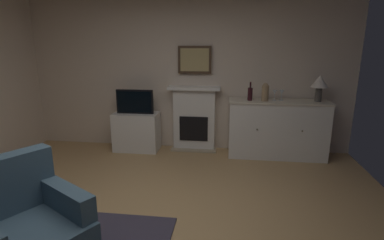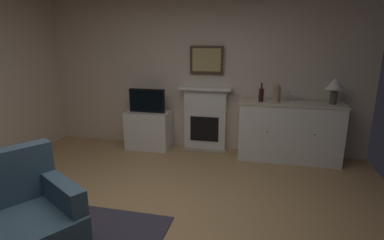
{
  "view_description": "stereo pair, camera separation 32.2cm",
  "coord_description": "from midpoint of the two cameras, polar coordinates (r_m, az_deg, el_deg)",
  "views": [
    {
      "loc": [
        0.74,
        -2.43,
        1.81
      ],
      "look_at": [
        0.35,
        0.66,
        1.0
      ],
      "focal_mm": 28.07,
      "sensor_mm": 36.0,
      "label": 1
    },
    {
      "loc": [
        1.06,
        -2.38,
        1.81
      ],
      "look_at": [
        0.35,
        0.66,
        1.0
      ],
      "focal_mm": 28.07,
      "sensor_mm": 36.0,
      "label": 2
    }
  ],
  "objects": [
    {
      "name": "armchair",
      "position": [
        2.93,
        -26.85,
        -16.32
      ],
      "size": [
        1.08,
        1.07,
        0.92
      ],
      "color": "#3F596B",
      "rests_on": "ground_plane"
    },
    {
      "name": "vase_decorative",
      "position": [
        4.75,
        17.72,
        4.84
      ],
      "size": [
        0.11,
        0.11,
        0.28
      ],
      "color": "#9E7F5B",
      "rests_on": "sideboard_cabinet"
    },
    {
      "name": "table_lamp",
      "position": [
        4.91,
        27.26,
        5.87
      ],
      "size": [
        0.26,
        0.26,
        0.4
      ],
      "color": "#4C4742",
      "rests_on": "sideboard_cabinet"
    },
    {
      "name": "ground_plane",
      "position": [
        3.17,
        -6.42,
        -21.46
      ],
      "size": [
        5.5,
        5.31,
        0.1
      ],
      "primitive_type": "cube",
      "color": "tan",
      "rests_on": "ground"
    },
    {
      "name": "tv_set",
      "position": [
        5.11,
        -6.78,
        3.65
      ],
      "size": [
        0.62,
        0.07,
        0.4
      ],
      "color": "black",
      "rests_on": "tv_cabinet"
    },
    {
      "name": "fireplace_unit",
      "position": [
        5.12,
        4.36,
        0.23
      ],
      "size": [
        0.87,
        0.3,
        1.1
      ],
      "color": "white",
      "rests_on": "ground_plane"
    },
    {
      "name": "tv_cabinet",
      "position": [
        5.26,
        -6.53,
        -1.94
      ],
      "size": [
        0.75,
        0.42,
        0.65
      ],
      "color": "white",
      "rests_on": "ground_plane"
    },
    {
      "name": "framed_picture",
      "position": [
        5.01,
        4.66,
        11.31
      ],
      "size": [
        0.55,
        0.04,
        0.45
      ],
      "color": "#473323"
    },
    {
      "name": "wall_rear",
      "position": [
        5.12,
        3.07,
        10.6
      ],
      "size": [
        5.5,
        0.06,
        2.92
      ],
      "primitive_type": "cube",
      "color": "beige",
      "rests_on": "ground_plane"
    },
    {
      "name": "sideboard_cabinet",
      "position": [
        4.95,
        19.78,
        -2.11
      ],
      "size": [
        1.55,
        0.49,
        0.93
      ],
      "color": "white",
      "rests_on": "ground_plane"
    },
    {
      "name": "wine_bottle",
      "position": [
        4.75,
        14.93,
        4.64
      ],
      "size": [
        0.08,
        0.08,
        0.29
      ],
      "color": "#331419",
      "rests_on": "sideboard_cabinet"
    },
    {
      "name": "wine_glass_center",
      "position": [
        4.86,
        20.73,
        4.58
      ],
      "size": [
        0.07,
        0.07,
        0.16
      ],
      "color": "silver",
      "rests_on": "sideboard_cabinet"
    },
    {
      "name": "wine_glass_left",
      "position": [
        4.81,
        19.47,
        4.6
      ],
      "size": [
        0.07,
        0.07,
        0.16
      ],
      "color": "silver",
      "rests_on": "sideboard_cabinet"
    }
  ]
}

